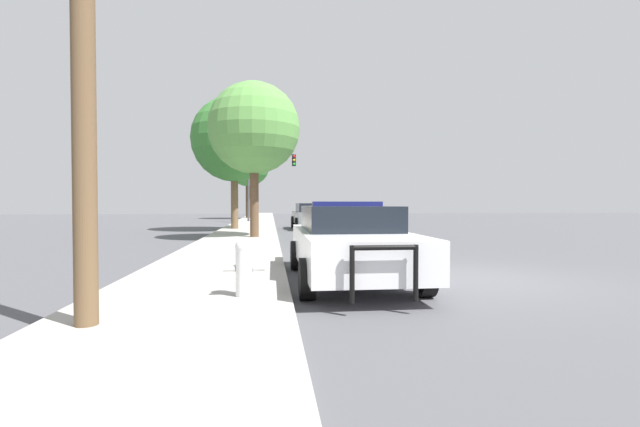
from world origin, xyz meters
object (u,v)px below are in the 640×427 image
(car_background_distant, at_px, (325,210))
(car_background_midblock, at_px, (310,215))
(police_car, at_px, (349,241))
(traffic_light, at_px, (267,173))
(tree_sidewalk_far, at_px, (248,165))
(fire_hydrant, at_px, (244,265))
(utility_pole, at_px, (82,0))
(tree_sidewalk_near, at_px, (254,129))
(tree_sidewalk_mid, at_px, (234,139))

(car_background_distant, bearing_deg, car_background_midblock, -102.88)
(police_car, relative_size, traffic_light, 0.94)
(traffic_light, height_order, tree_sidewalk_far, tree_sidewalk_far)
(fire_hydrant, relative_size, utility_pole, 0.12)
(car_background_midblock, height_order, car_background_distant, car_background_midblock)
(traffic_light, distance_m, car_background_distant, 17.11)
(police_car, distance_m, car_background_distant, 41.06)
(utility_pole, height_order, tree_sidewalk_near, utility_pole)
(fire_hydrant, bearing_deg, tree_sidewalk_far, 92.84)
(car_background_midblock, distance_m, tree_sidewalk_mid, 6.06)
(car_background_midblock, distance_m, tree_sidewalk_near, 8.56)
(car_background_midblock, bearing_deg, fire_hydrant, -100.11)
(fire_hydrant, distance_m, car_background_distant, 43.08)
(utility_pole, bearing_deg, tree_sidewalk_near, 83.67)
(fire_hydrant, distance_m, tree_sidewalk_mid, 17.90)
(car_background_distant, relative_size, tree_sidewalk_mid, 0.57)
(utility_pole, height_order, car_background_midblock, utility_pole)
(fire_hydrant, bearing_deg, tree_sidewalk_mid, 95.12)
(traffic_light, relative_size, tree_sidewalk_near, 0.85)
(police_car, xyz_separation_m, fire_hydrant, (-1.90, -1.78, -0.18))
(police_car, relative_size, tree_sidewalk_far, 0.70)
(fire_hydrant, height_order, car_background_distant, car_background_distant)
(utility_pole, distance_m, tree_sidewalk_far, 36.64)
(police_car, relative_size, fire_hydrant, 5.92)
(traffic_light, xyz_separation_m, tree_sidewalk_far, (-1.90, 8.23, 1.34))
(tree_sidewalk_far, bearing_deg, car_background_midblock, -75.25)
(utility_pole, bearing_deg, traffic_light, 86.33)
(utility_pole, xyz_separation_m, tree_sidewalk_mid, (0.12, 18.61, 1.24))
(car_background_midblock, relative_size, tree_sidewalk_far, 0.60)
(utility_pole, bearing_deg, tree_sidewalk_mid, 89.64)
(car_background_midblock, height_order, tree_sidewalk_near, tree_sidewalk_near)
(tree_sidewalk_near, bearing_deg, fire_hydrant, -88.66)
(tree_sidewalk_far, height_order, tree_sidewalk_mid, tree_sidewalk_far)
(utility_pole, relative_size, tree_sidewalk_near, 1.11)
(police_car, distance_m, tree_sidewalk_mid, 16.43)
(utility_pole, distance_m, tree_sidewalk_near, 12.75)
(fire_hydrant, relative_size, tree_sidewalk_near, 0.14)
(police_car, relative_size, car_background_midblock, 1.17)
(utility_pole, relative_size, car_background_distant, 1.72)
(fire_hydrant, xyz_separation_m, tree_sidewalk_far, (-1.75, 35.29, 4.65))
(fire_hydrant, distance_m, tree_sidewalk_far, 35.64)
(car_background_midblock, distance_m, car_background_distant, 24.47)
(police_car, xyz_separation_m, tree_sidewalk_mid, (-3.45, 15.51, 4.21))
(tree_sidewalk_near, bearing_deg, tree_sidewalk_mid, 102.14)
(utility_pole, distance_m, car_background_midblock, 20.43)
(car_background_distant, distance_m, tree_sidewalk_mid, 26.92)
(car_background_midblock, bearing_deg, police_car, -94.53)
(car_background_distant, height_order, tree_sidewalk_far, tree_sidewalk_far)
(traffic_light, bearing_deg, tree_sidewalk_mid, -99.87)
(tree_sidewalk_mid, bearing_deg, police_car, -77.46)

